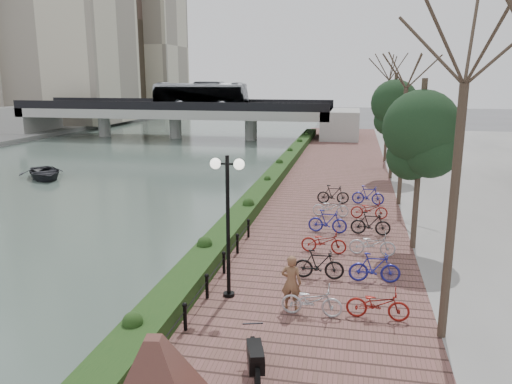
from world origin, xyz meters
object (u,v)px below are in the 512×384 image
(lamppost, at_px, (228,195))
(pedestrian, at_px, (291,283))
(motorcycle, at_px, (255,356))
(boat, at_px, (44,173))

(lamppost, relative_size, pedestrian, 2.67)
(motorcycle, height_order, pedestrian, pedestrian)
(lamppost, xyz_separation_m, motorcycle, (1.60, -3.94, -2.69))
(pedestrian, height_order, boat, pedestrian)
(motorcycle, height_order, boat, motorcycle)
(lamppost, distance_m, boat, 24.93)
(lamppost, height_order, boat, lamppost)
(boat, bearing_deg, lamppost, -86.76)
(motorcycle, bearing_deg, boat, 116.62)
(pedestrian, xyz_separation_m, boat, (-19.75, 17.70, -0.86))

